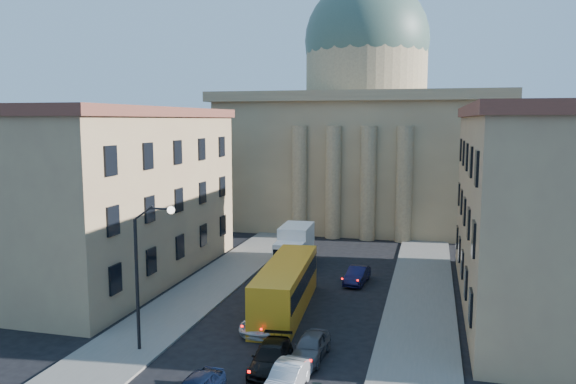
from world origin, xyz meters
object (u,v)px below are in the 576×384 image
Objects in this scene: city_bus at (286,285)px; box_truck at (294,247)px; car_right_near at (288,377)px; street_lamp at (145,265)px.

city_bus is 12.52m from box_truck.
car_right_near is at bearing -78.96° from city_bus.
street_lamp is 11.50m from city_bus.
street_lamp is at bearing -102.06° from box_truck.
box_truck reaches higher than car_right_near.
box_truck reaches higher than city_bus.
street_lamp reaches higher than car_right_near.
street_lamp is at bearing -127.77° from city_bus.
city_bus reaches higher than car_right_near.
street_lamp is 2.13× the size of car_right_near.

